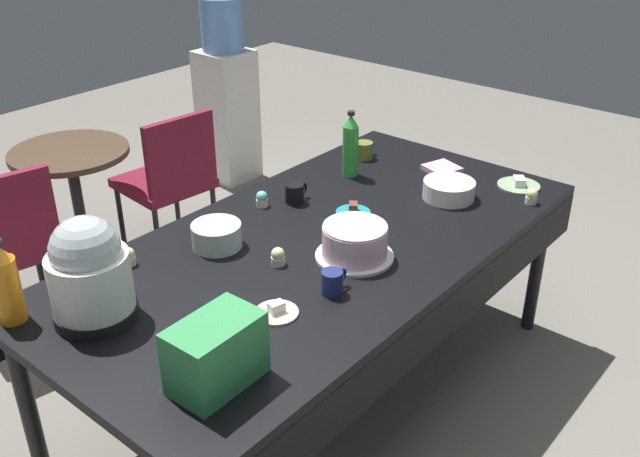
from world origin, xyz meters
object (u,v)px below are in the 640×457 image
cupcake_lemon (262,199)px  round_cafe_table (76,189)px  cupcake_mint (229,325)px  cupcake_vanilla (128,257)px  frosted_layer_cake (355,242)px  soda_bottle_orange_juice (5,284)px  soda_carton (216,353)px  coffee_mug_olive (364,150)px  coffee_mug_navy (333,282)px  maroon_chair_right (170,175)px  cupcake_cocoa (277,256)px  dessert_plate_teal (353,211)px  potluck_table (320,254)px  ceramic_snack_bowl (449,190)px  cupcake_rose (532,196)px  glass_salad_bowl (217,235)px  soda_bottle_lime_soda (351,146)px  water_cooler (226,96)px  dessert_plate_sage (519,184)px  dessert_plate_cream (276,311)px  coffee_mug_black (295,193)px  maroon_chair_left (5,240)px  slow_cooker (89,273)px

cupcake_lemon → round_cafe_table: cupcake_lemon is taller
cupcake_mint → cupcake_vanilla: size_ratio=1.00×
frosted_layer_cake → soda_bottle_orange_juice: 1.16m
cupcake_lemon → soda_carton: size_ratio=0.26×
cupcake_lemon → coffee_mug_olive: 0.69m
frosted_layer_cake → coffee_mug_navy: (-0.23, -0.08, -0.02)m
coffee_mug_olive → maroon_chair_right: (-0.37, 1.03, -0.30)m
cupcake_cocoa → dessert_plate_teal: bearing=4.2°
frosted_layer_cake → cupcake_cocoa: frosted_layer_cake is taller
potluck_table → ceramic_snack_bowl: (0.64, -0.18, 0.10)m
dessert_plate_teal → cupcake_cocoa: bearing=-175.8°
cupcake_rose → soda_carton: (-1.62, 0.17, 0.07)m
glass_salad_bowl → cupcake_cocoa: 0.27m
soda_bottle_lime_soda → water_cooler: (0.80, 1.67, -0.30)m
dessert_plate_sage → cupcake_rose: bearing=-137.2°
cupcake_vanilla → soda_bottle_orange_juice: 0.45m
dessert_plate_teal → cupcake_rose: bearing=-43.0°
dessert_plate_teal → cupcake_rose: cupcake_rose is taller
dessert_plate_teal → cupcake_rose: 0.76m
dessert_plate_cream → coffee_mug_black: (0.65, 0.50, 0.03)m
maroon_chair_left → water_cooler: size_ratio=0.69×
potluck_table → round_cafe_table: bearing=91.8°
soda_bottle_lime_soda → coffee_mug_olive: 0.24m
ceramic_snack_bowl → glass_salad_bowl: bearing=154.0°
maroon_chair_left → round_cafe_table: size_ratio=1.18×
cupcake_mint → cupcake_lemon: same height
frosted_layer_cake → soda_carton: size_ratio=1.10×
dessert_plate_cream → water_cooler: bearing=49.9°
dessert_plate_cream → cupcake_vanilla: (-0.11, 0.61, 0.02)m
potluck_table → soda_bottle_lime_soda: (0.56, 0.29, 0.20)m
slow_cooker → coffee_mug_olive: (1.61, 0.14, -0.13)m
coffee_mug_olive → round_cafe_table: 1.53m
cupcake_lemon → soda_carton: bearing=-142.3°
slow_cooker → cupcake_mint: slow_cooker is taller
potluck_table → maroon_chair_left: 1.52m
dessert_plate_cream → round_cafe_table: bearing=77.3°
dessert_plate_sage → water_cooler: 2.37m
cupcake_rose → round_cafe_table: 2.29m
cupcake_rose → maroon_chair_left: size_ratio=0.08×
frosted_layer_cake → ceramic_snack_bowl: 0.66m
dessert_plate_cream → cupcake_lemon: (0.53, 0.58, 0.02)m
ceramic_snack_bowl → round_cafe_table: 1.95m
coffee_mug_navy → round_cafe_table: size_ratio=0.16×
glass_salad_bowl → cupcake_mint: bearing=-129.1°
cupcake_cocoa → cupcake_mint: bearing=-156.9°
dessert_plate_teal → cupcake_mint: cupcake_mint is taller
water_cooler → dessert_plate_teal: bearing=-119.8°
soda_bottle_orange_juice → soda_carton: bearing=-73.7°
soda_carton → dessert_plate_cream: bearing=14.5°
soda_carton → coffee_mug_black: bearing=29.4°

